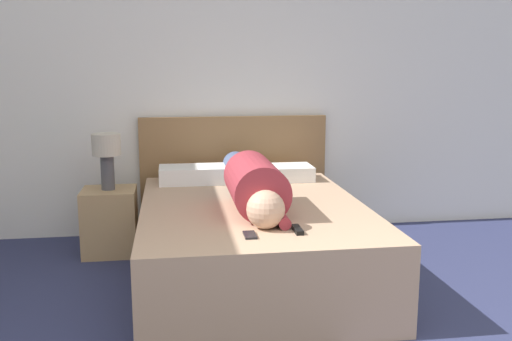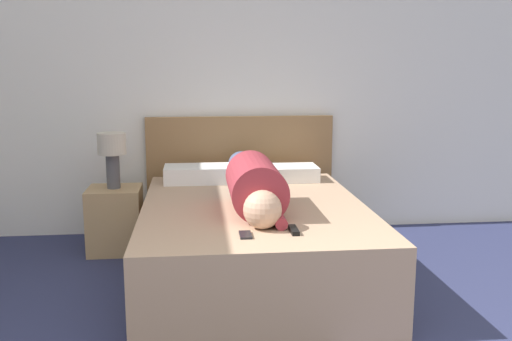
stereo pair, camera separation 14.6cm
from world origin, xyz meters
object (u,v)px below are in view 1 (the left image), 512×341
cell_phone (250,235)px  nightstand (110,221)px  pillow_second (276,173)px  bed (253,241)px  pillow_near_headboard (198,174)px  tv_remote (297,230)px  person_lying (252,183)px  table_lamp (107,152)px

cell_phone → nightstand: bearing=122.6°
pillow_second → cell_phone: pillow_second is taller
pillow_second → cell_phone: (-0.41, -1.44, -0.05)m
bed → pillow_second: bearing=68.6°
nightstand → cell_phone: 1.64m
bed → pillow_near_headboard: 0.87m
bed → tv_remote: bearing=-76.8°
nightstand → person_lying: 1.26m
bed → tv_remote: tv_remote is taller
cell_phone → tv_remote: bearing=8.6°
table_lamp → cell_phone: 1.64m
nightstand → cell_phone: (0.87, -1.36, 0.27)m
cell_phone → bed: bearing=80.7°
nightstand → person_lying: size_ratio=0.31×
tv_remote → cell_phone: 0.27m
nightstand → person_lying: person_lying is taller
cell_phone → table_lamp: bearing=122.6°
pillow_second → cell_phone: 1.50m
person_lying → pillow_near_headboard: size_ratio=2.70×
pillow_second → tv_remote: (-0.14, -1.40, -0.04)m
table_lamp → cell_phone: bearing=-57.4°
cell_phone → pillow_near_headboard: bearing=98.0°
pillow_near_headboard → cell_phone: (0.20, -1.44, -0.06)m
table_lamp → cell_phone: (0.87, -1.36, -0.26)m
nightstand → table_lamp: (0.00, 0.00, 0.53)m
person_lying → pillow_second: (0.30, 0.75, -0.09)m
bed → nightstand: bearing=145.8°
bed → nightstand: 1.19m
pillow_near_headboard → tv_remote: (0.47, -1.40, -0.05)m
person_lying → tv_remote: person_lying is taller
table_lamp → tv_remote: 1.76m
table_lamp → tv_remote: (1.14, -1.32, -0.25)m
person_lying → table_lamp: bearing=145.5°
nightstand → bed: bearing=-34.2°
nightstand → person_lying: (0.98, -0.67, 0.41)m
pillow_near_headboard → tv_remote: 1.48m
nightstand → pillow_second: 1.32m
table_lamp → person_lying: 1.20m
bed → cell_phone: size_ratio=15.10×
nightstand → pillow_near_headboard: 0.75m
nightstand → table_lamp: 0.53m
bed → table_lamp: table_lamp is taller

